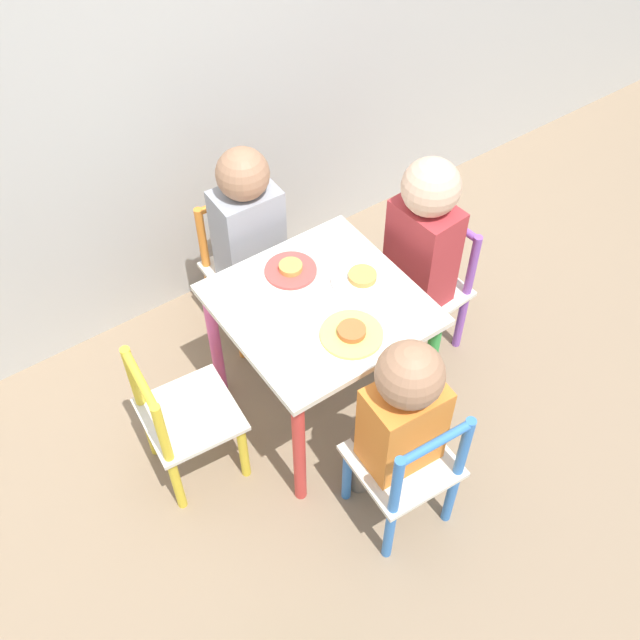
{
  "coord_description": "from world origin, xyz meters",
  "views": [
    {
      "loc": [
        -0.81,
        -1.16,
        2.04
      ],
      "look_at": [
        0.0,
        0.0,
        0.42
      ],
      "focal_mm": 42.0,
      "sensor_mm": 36.0,
      "label": 1
    }
  ],
  "objects_px": {
    "child_right": "(420,247)",
    "plate_back": "(291,270)",
    "kids_table": "(320,322)",
    "chair_yellow": "(183,420)",
    "chair_purple": "(425,290)",
    "chair_blue": "(407,470)",
    "plate_front": "(352,333)",
    "child_back": "(251,235)",
    "chair_orange": "(246,271)",
    "child_front": "(399,416)",
    "plate_right": "(362,279)"
  },
  "relations": [
    {
      "from": "child_front",
      "to": "plate_front",
      "type": "distance_m",
      "value": 0.26
    },
    {
      "from": "plate_back",
      "to": "chair_orange",
      "type": "bearing_deg",
      "value": 87.9
    },
    {
      "from": "child_front",
      "to": "plate_back",
      "type": "bearing_deg",
      "value": -89.04
    },
    {
      "from": "plate_front",
      "to": "child_right",
      "type": "bearing_deg",
      "value": 24.65
    },
    {
      "from": "child_right",
      "to": "plate_back",
      "type": "relative_size",
      "value": 5.16
    },
    {
      "from": "chair_blue",
      "to": "child_back",
      "type": "xyz_separation_m",
      "value": [
        0.04,
        0.84,
        0.21
      ]
    },
    {
      "from": "child_front",
      "to": "child_back",
      "type": "distance_m",
      "value": 0.79
    },
    {
      "from": "chair_blue",
      "to": "plate_right",
      "type": "height_order",
      "value": "plate_right"
    },
    {
      "from": "chair_orange",
      "to": "plate_front",
      "type": "height_order",
      "value": "plate_front"
    },
    {
      "from": "child_right",
      "to": "plate_back",
      "type": "bearing_deg",
      "value": -111.14
    },
    {
      "from": "kids_table",
      "to": "plate_front",
      "type": "xyz_separation_m",
      "value": [
        -0.0,
        -0.15,
        0.09
      ]
    },
    {
      "from": "child_right",
      "to": "plate_back",
      "type": "height_order",
      "value": "child_right"
    },
    {
      "from": "child_right",
      "to": "plate_back",
      "type": "distance_m",
      "value": 0.41
    },
    {
      "from": "chair_yellow",
      "to": "chair_orange",
      "type": "bearing_deg",
      "value": -43.28
    },
    {
      "from": "kids_table",
      "to": "chair_yellow",
      "type": "xyz_separation_m",
      "value": [
        -0.45,
        0.04,
        -0.17
      ]
    },
    {
      "from": "child_front",
      "to": "plate_back",
      "type": "height_order",
      "value": "child_front"
    },
    {
      "from": "chair_purple",
      "to": "plate_front",
      "type": "relative_size",
      "value": 2.96
    },
    {
      "from": "chair_purple",
      "to": "child_right",
      "type": "xyz_separation_m",
      "value": [
        -0.06,
        -0.0,
        0.23
      ]
    },
    {
      "from": "chair_blue",
      "to": "plate_back",
      "type": "bearing_deg",
      "value": -89.13
    },
    {
      "from": "kids_table",
      "to": "child_front",
      "type": "bearing_deg",
      "value": -93.52
    },
    {
      "from": "child_front",
      "to": "chair_purple",
      "type": "bearing_deg",
      "value": -134.47
    },
    {
      "from": "chair_blue",
      "to": "plate_front",
      "type": "xyz_separation_m",
      "value": [
        0.03,
        0.3,
        0.26
      ]
    },
    {
      "from": "child_right",
      "to": "plate_right",
      "type": "bearing_deg",
      "value": -87.2
    },
    {
      "from": "chair_blue",
      "to": "child_front",
      "type": "distance_m",
      "value": 0.19
    },
    {
      "from": "kids_table",
      "to": "chair_orange",
      "type": "bearing_deg",
      "value": 88.59
    },
    {
      "from": "child_front",
      "to": "child_right",
      "type": "relative_size",
      "value": 0.9
    },
    {
      "from": "kids_table",
      "to": "plate_front",
      "type": "distance_m",
      "value": 0.18
    },
    {
      "from": "chair_blue",
      "to": "child_right",
      "type": "relative_size",
      "value": 0.65
    },
    {
      "from": "plate_front",
      "to": "chair_blue",
      "type": "bearing_deg",
      "value": -95.22
    },
    {
      "from": "chair_yellow",
      "to": "plate_right",
      "type": "distance_m",
      "value": 0.65
    },
    {
      "from": "child_right",
      "to": "plate_front",
      "type": "xyz_separation_m",
      "value": [
        -0.39,
        -0.18,
        0.03
      ]
    },
    {
      "from": "kids_table",
      "to": "plate_front",
      "type": "relative_size",
      "value": 3.11
    },
    {
      "from": "chair_purple",
      "to": "chair_blue",
      "type": "bearing_deg",
      "value": -49.09
    },
    {
      "from": "chair_orange",
      "to": "child_back",
      "type": "height_order",
      "value": "child_back"
    },
    {
      "from": "kids_table",
      "to": "child_right",
      "type": "bearing_deg",
      "value": 4.66
    },
    {
      "from": "chair_purple",
      "to": "plate_right",
      "type": "relative_size",
      "value": 2.79
    },
    {
      "from": "chair_yellow",
      "to": "child_back",
      "type": "bearing_deg",
      "value": -47.57
    },
    {
      "from": "kids_table",
      "to": "child_right",
      "type": "xyz_separation_m",
      "value": [
        0.39,
        0.03,
        0.06
      ]
    },
    {
      "from": "chair_yellow",
      "to": "plate_front",
      "type": "bearing_deg",
      "value": -107.62
    },
    {
      "from": "chair_purple",
      "to": "child_right",
      "type": "bearing_deg",
      "value": -90.0
    },
    {
      "from": "chair_blue",
      "to": "chair_yellow",
      "type": "xyz_separation_m",
      "value": [
        -0.42,
        0.49,
        0.0
      ]
    },
    {
      "from": "chair_blue",
      "to": "chair_purple",
      "type": "distance_m",
      "value": 0.68
    },
    {
      "from": "child_front",
      "to": "plate_right",
      "type": "distance_m",
      "value": 0.43
    },
    {
      "from": "child_front",
      "to": "child_back",
      "type": "bearing_deg",
      "value": -88.95
    },
    {
      "from": "child_back",
      "to": "plate_back",
      "type": "distance_m",
      "value": 0.25
    },
    {
      "from": "child_back",
      "to": "plate_back",
      "type": "relative_size",
      "value": 5.01
    },
    {
      "from": "chair_blue",
      "to": "chair_orange",
      "type": "distance_m",
      "value": 0.91
    },
    {
      "from": "chair_orange",
      "to": "child_back",
      "type": "relative_size",
      "value": 0.67
    },
    {
      "from": "plate_front",
      "to": "child_back",
      "type": "bearing_deg",
      "value": 88.98
    },
    {
      "from": "plate_front",
      "to": "plate_back",
      "type": "xyz_separation_m",
      "value": [
        0.0,
        0.3,
        0.0
      ]
    }
  ]
}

